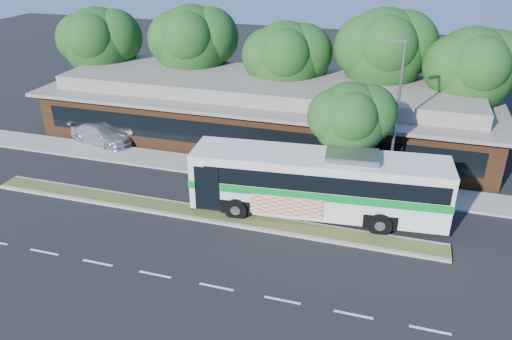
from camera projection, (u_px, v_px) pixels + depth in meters
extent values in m
plane|color=black|center=(198.00, 220.00, 27.07)|extent=(120.00, 120.00, 0.00)
cube|color=#4C5323|center=(202.00, 213.00, 27.55)|extent=(26.00, 1.10, 0.15)
cube|color=gray|center=(236.00, 170.00, 32.55)|extent=(44.00, 2.60, 0.12)
cube|color=black|center=(41.00, 124.00, 40.43)|extent=(14.00, 12.00, 0.01)
cube|color=#4E2C18|center=(265.00, 115.00, 37.57)|extent=(32.00, 10.00, 3.20)
cube|color=slate|center=(265.00, 93.00, 36.82)|extent=(33.20, 11.20, 0.24)
cube|color=slate|center=(265.00, 85.00, 36.55)|extent=(30.00, 8.00, 1.00)
cube|color=black|center=(244.00, 138.00, 33.19)|extent=(30.00, 0.06, 1.60)
cylinder|color=slate|center=(396.00, 123.00, 27.75)|extent=(0.16, 0.16, 9.00)
cube|color=slate|center=(398.00, 41.00, 25.90)|extent=(0.90, 0.18, 0.14)
cylinder|color=black|center=(105.00, 86.00, 43.08)|extent=(0.44, 0.44, 3.99)
sphere|color=#153F16|center=(99.00, 43.00, 41.46)|extent=(5.80, 5.80, 5.80)
sphere|color=#153F16|center=(115.00, 37.00, 41.29)|extent=(4.52, 4.52, 4.52)
cylinder|color=black|center=(195.00, 90.00, 41.78)|extent=(0.44, 0.44, 4.20)
sphere|color=#153F16|center=(192.00, 43.00, 40.09)|extent=(6.00, 6.00, 6.00)
sphere|color=#153F16|center=(209.00, 37.00, 39.91)|extent=(4.68, 4.68, 4.68)
cylinder|color=black|center=(284.00, 105.00, 38.90)|extent=(0.44, 0.44, 3.78)
sphere|color=#153F16|center=(285.00, 59.00, 37.35)|extent=(5.60, 5.60, 5.60)
sphere|color=#153F16|center=(303.00, 53.00, 37.19)|extent=(4.37, 4.37, 4.37)
cylinder|color=black|center=(377.00, 105.00, 37.78)|extent=(0.44, 0.44, 4.41)
sphere|color=#153F16|center=(383.00, 52.00, 36.01)|extent=(6.20, 6.20, 6.20)
sphere|color=#153F16|center=(404.00, 45.00, 35.83)|extent=(4.84, 4.84, 4.84)
cylinder|color=black|center=(461.00, 121.00, 35.45)|extent=(0.44, 0.44, 3.86)
sphere|color=#153F16|center=(471.00, 70.00, 33.86)|extent=(5.80, 5.80, 5.80)
sphere|color=#153F16|center=(492.00, 63.00, 33.69)|extent=(4.52, 4.52, 4.52)
cube|color=silver|center=(318.00, 183.00, 26.79)|extent=(13.77, 4.10, 3.12)
cube|color=black|center=(325.00, 173.00, 26.46)|extent=(12.70, 4.06, 0.94)
cube|color=silver|center=(319.00, 158.00, 26.17)|extent=(13.80, 4.13, 0.29)
cube|color=#057C27|center=(318.00, 184.00, 26.83)|extent=(13.84, 4.17, 0.43)
cube|color=black|center=(196.00, 165.00, 27.89)|extent=(0.30, 2.53, 1.93)
cube|color=black|center=(453.00, 182.00, 25.21)|extent=(0.28, 2.36, 1.25)
cube|color=#C439AA|center=(286.00, 206.00, 26.11)|extent=(3.83, 0.40, 1.13)
cube|color=slate|center=(352.00, 156.00, 25.73)|extent=(2.87, 2.05, 0.34)
cylinder|color=black|center=(236.00, 209.00, 26.89)|extent=(1.28, 0.52, 1.24)
cylinder|color=black|center=(248.00, 185.00, 29.39)|extent=(1.28, 0.52, 1.24)
cylinder|color=black|center=(380.00, 224.00, 25.49)|extent=(1.28, 0.52, 1.24)
cylinder|color=black|center=(379.00, 198.00, 27.99)|extent=(1.28, 0.52, 1.24)
imported|color=silver|center=(102.00, 134.00, 36.46)|extent=(5.45, 3.20, 1.48)
cylinder|color=black|center=(346.00, 168.00, 29.00)|extent=(0.44, 0.44, 3.45)
sphere|color=#153F16|center=(350.00, 119.00, 27.71)|extent=(4.16, 4.16, 4.16)
sphere|color=#153F16|center=(368.00, 113.00, 27.58)|extent=(3.25, 3.25, 3.25)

